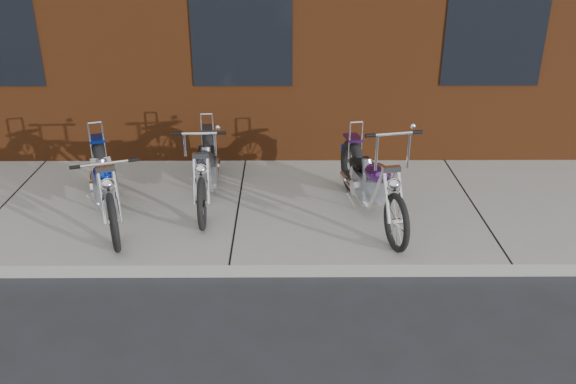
{
  "coord_description": "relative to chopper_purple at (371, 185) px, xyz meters",
  "views": [
    {
      "loc": [
        0.59,
        -5.52,
        3.53
      ],
      "look_at": [
        0.63,
        0.8,
        0.64
      ],
      "focal_mm": 38.0,
      "sensor_mm": 36.0,
      "label": 1
    }
  ],
  "objects": [
    {
      "name": "sidewalk",
      "position": [
        -1.63,
        0.33,
        -0.49
      ],
      "size": [
        22.0,
        3.0,
        0.15
      ],
      "primitive_type": "cube",
      "color": "#A09E90",
      "rests_on": "ground"
    },
    {
      "name": "ground",
      "position": [
        -1.63,
        -1.17,
        -0.56
      ],
      "size": [
        120.0,
        120.0,
        0.0
      ],
      "primitive_type": "plane",
      "color": "#2A2B32",
      "rests_on": "ground"
    },
    {
      "name": "chopper_third",
      "position": [
        -2.05,
        0.49,
        -0.02
      ],
      "size": [
        0.53,
        2.19,
        1.11
      ],
      "rotation": [
        0.0,
        0.0,
        -1.52
      ],
      "color": "black",
      "rests_on": "sidewalk"
    },
    {
      "name": "chopper_blue",
      "position": [
        -3.19,
        -0.01,
        0.0
      ],
      "size": [
        0.92,
        2.2,
        1.0
      ],
      "rotation": [
        0.0,
        0.0,
        -1.22
      ],
      "color": "black",
      "rests_on": "sidewalk"
    },
    {
      "name": "chopper_purple",
      "position": [
        0.0,
        0.0,
        0.0
      ],
      "size": [
        0.69,
        2.25,
        1.28
      ],
      "rotation": [
        0.0,
        0.0,
        -1.37
      ],
      "color": "black",
      "rests_on": "sidewalk"
    }
  ]
}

